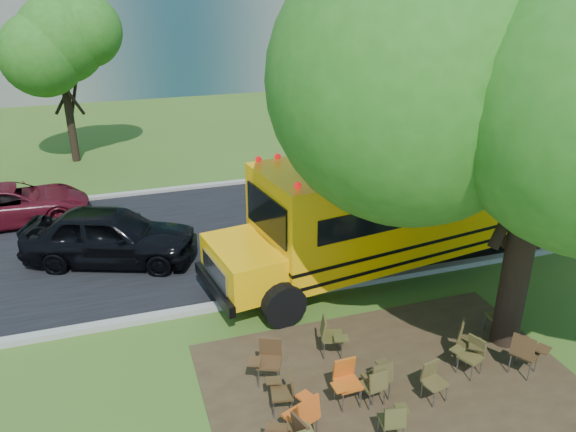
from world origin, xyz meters
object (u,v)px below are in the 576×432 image
object	(u,v)px
main_tree	(547,103)
chair_4	(394,419)
chair_7	(526,351)
chair_8	(285,389)
chair_13	(502,314)
chair_6	(471,352)
chair_12	(467,339)
chair_9	(268,357)
bg_car_red	(13,204)
chair_11	(380,375)
chair_5	(433,378)
chair_2	(304,413)
chair_14	(376,383)
school_bus	(450,193)
black_car	(111,235)
chair_10	(330,333)
chair_3	(346,379)

from	to	relation	value
main_tree	chair_4	distance (m)	6.08
chair_7	chair_8	distance (m)	4.70
chair_4	chair_7	bearing A→B (deg)	22.30
chair_13	chair_8	bearing A→B (deg)	-170.40
chair_6	chair_12	distance (m)	0.34
chair_4	chair_9	xyz separation A→B (m)	(-1.54, 2.10, 0.07)
chair_4	bg_car_red	world-z (taller)	bg_car_red
chair_11	chair_4	bearing A→B (deg)	-109.91
chair_9	chair_13	bearing A→B (deg)	-158.05
chair_4	chair_6	size ratio (longest dim) A/B	0.99
main_tree	chair_7	bearing A→B (deg)	-109.97
chair_5	chair_11	distance (m)	0.96
chair_2	chair_14	bearing A→B (deg)	-6.84
school_bus	black_car	distance (m)	9.18
chair_10	bg_car_red	size ratio (longest dim) A/B	0.20
chair_5	bg_car_red	distance (m)	13.74
chair_7	chair_12	xyz separation A→B (m)	(-0.84, 0.70, -0.02)
chair_3	black_car	distance (m)	7.96
chair_12	bg_car_red	xyz separation A→B (m)	(-9.34, 10.33, 0.06)
chair_11	bg_car_red	distance (m)	12.97
chair_14	black_car	world-z (taller)	black_car
school_bus	chair_4	size ratio (longest dim) A/B	15.81
chair_12	black_car	world-z (taller)	black_car
main_tree	chair_10	world-z (taller)	main_tree
chair_6	chair_7	xyz separation A→B (m)	(0.94, -0.38, 0.09)
school_bus	chair_6	distance (m)	5.50
chair_5	chair_11	world-z (taller)	chair_11
chair_12	chair_14	xyz separation A→B (m)	(-2.25, -0.54, -0.07)
school_bus	chair_6	size ratio (longest dim) A/B	15.61
chair_4	chair_5	world-z (taller)	chair_4
main_tree	chair_4	world-z (taller)	main_tree
bg_car_red	chair_13	bearing A→B (deg)	-136.86
chair_6	chair_7	distance (m)	1.02
chair_3	chair_12	world-z (taller)	chair_12
main_tree	chair_11	xyz separation A→B (m)	(-3.33, -0.78, -4.54)
chair_2	chair_10	xyz separation A→B (m)	(1.25, 1.98, -0.04)
black_car	chair_13	bearing A→B (deg)	-108.13
school_bus	chair_8	bearing A→B (deg)	-151.63
chair_6	chair_10	world-z (taller)	chair_10
bg_car_red	chair_2	bearing A→B (deg)	-157.57
chair_6	chair_3	bearing A→B (deg)	69.06
chair_10	chair_11	bearing A→B (deg)	30.54
chair_3	black_car	xyz separation A→B (m)	(-3.78, 7.01, 0.22)
main_tree	school_bus	xyz separation A→B (m)	(1.12, 4.11, -3.34)
chair_9	chair_12	xyz separation A→B (m)	(3.89, -0.67, -0.00)
chair_2	chair_10	distance (m)	2.34
chair_4	school_bus	bearing A→B (deg)	60.81
chair_6	chair_10	distance (m)	2.74
chair_12	bg_car_red	distance (m)	13.93
chair_14	black_car	size ratio (longest dim) A/B	0.18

